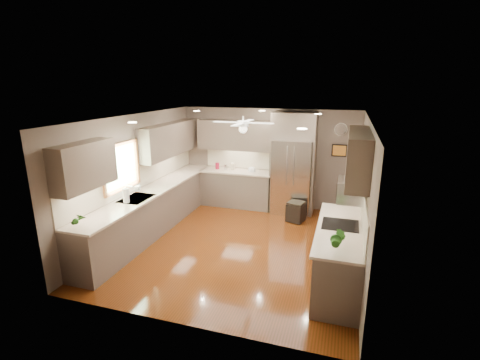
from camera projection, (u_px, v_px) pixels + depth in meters
The scene contains 27 objects.
floor at pixel (238, 244), 6.93m from camera, with size 5.00×5.00×0.00m, color #442209.
ceiling at pixel (238, 118), 6.25m from camera, with size 5.00×5.00×0.00m, color white.
wall_back at pixel (268, 158), 8.89m from camera, with size 4.50×4.50×0.00m, color #65574D.
wall_front at pixel (178, 238), 4.29m from camera, with size 4.50×4.50×0.00m, color #65574D.
wall_left at pixel (136, 175), 7.23m from camera, with size 5.00×5.00×0.00m, color #65574D.
wall_right at pixel (363, 195), 5.95m from camera, with size 5.00×5.00×0.00m, color #65574D.
canister_a at pixel (217, 166), 9.04m from camera, with size 0.11×0.11×0.17m, color maroon.
canister_b at pixel (226, 167), 8.97m from camera, with size 0.09×0.09×0.13m, color silver.
canister_c at pixel (233, 167), 8.93m from camera, with size 0.11×0.11×0.18m, color #C6B594.
soap_bottle at pixel (138, 188), 7.07m from camera, with size 0.09×0.10×0.21m, color white.
potted_plant_left at pixel (77, 219), 5.31m from camera, with size 0.16×0.11×0.31m, color #225A19.
potted_plant_right at pixel (338, 239), 4.58m from camera, with size 0.20×0.16×0.36m, color #225A19.
bowl at pixel (252, 171), 8.77m from camera, with size 0.20×0.20×0.05m, color #C6B594.
left_run at pixel (154, 209), 7.49m from camera, with size 0.65×4.70×1.45m.
back_run at pixel (237, 187), 9.03m from camera, with size 1.85×0.65×1.45m.
uppers at pixel (215, 144), 7.29m from camera, with size 4.50×4.70×0.95m.
window at pixel (121, 167), 6.68m from camera, with size 0.05×1.12×0.92m.
sink at pixel (136, 200), 6.77m from camera, with size 0.50×0.70×0.32m.
refrigerator at pixel (293, 165), 8.39m from camera, with size 1.06×0.75×2.45m.
right_run at pixel (339, 254), 5.51m from camera, with size 0.70×2.20×1.45m.
microwave at pixel (351, 190), 5.44m from camera, with size 0.43×0.55×0.34m.
ceiling_fan at pixel (243, 125), 6.58m from camera, with size 1.18×1.18×0.32m.
recessed_lights at pixel (243, 116), 6.64m from camera, with size 2.84×3.14×0.01m.
wall_clock at pixel (341, 130), 8.16m from camera, with size 0.30×0.03×0.30m.
framed_print at pixel (339, 151), 8.29m from camera, with size 0.36×0.03×0.30m.
stool at pixel (296, 212), 8.02m from camera, with size 0.45×0.45×0.46m.
paper_towel at pixel (126, 195), 6.47m from camera, with size 0.12×0.12×0.29m.
Camera 1 is at (1.90, -6.03, 3.10)m, focal length 26.00 mm.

